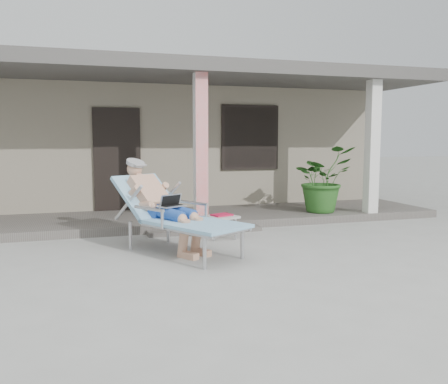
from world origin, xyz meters
name	(u,v)px	position (x,y,z in m)	size (l,w,h in m)	color
ground	(240,258)	(0.00, 0.00, 0.00)	(60.00, 60.00, 0.00)	#9E9E99
house	(160,137)	(0.00, 6.50, 1.67)	(10.40, 5.40, 3.30)	gray
porch_deck	(190,218)	(0.00, 3.00, 0.07)	(10.00, 2.00, 0.15)	#605B56
porch_overhang	(190,77)	(0.00, 2.95, 2.79)	(10.00, 2.30, 2.85)	silver
porch_step	(205,231)	(0.00, 1.85, 0.04)	(2.00, 0.30, 0.07)	#605B56
lounger	(168,191)	(-0.84, 0.74, 0.88)	(1.78, 2.24, 1.43)	#B7B7BC
side_table	(222,218)	(0.14, 1.34, 0.34)	(0.57, 0.57, 0.40)	#ADADA8
potted_palm	(322,179)	(2.63, 2.55, 0.82)	(1.20, 1.04, 1.33)	#26591E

